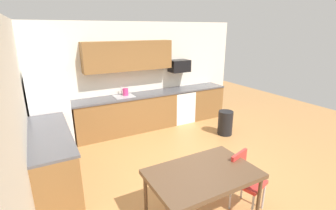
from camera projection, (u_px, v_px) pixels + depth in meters
The scene contains 18 objects.
ground_plane at pixel (194, 170), 4.58m from camera, with size 12.00×12.00×0.00m, color #B77F47.
wall_back at pixel (138, 76), 6.38m from camera, with size 5.80×0.10×2.70m, color silver.
wall_left at pixel (16, 131), 2.95m from camera, with size 0.10×5.80×2.70m, color silver.
cabinet_run_back at pixel (127, 115), 6.15m from camera, with size 2.57×0.60×0.90m, color brown.
cabinet_run_back_right at pixel (203, 102), 7.24m from camera, with size 0.98×0.60×0.90m, color brown.
cabinet_run_left at pixel (53, 160), 4.05m from camera, with size 0.60×2.00×0.90m, color brown.
countertop_back at pixel (143, 95), 6.22m from camera, with size 4.80×0.64×0.04m, color #4C4C51.
countertop_left at pixel (49, 134), 3.91m from camera, with size 0.64×2.00×0.04m, color #4C4C51.
upper_cabinets_back at pixel (129, 56), 5.90m from camera, with size 2.20×0.34×0.70m, color brown.
refrigerator at pixel (50, 111), 5.17m from camera, with size 0.76×0.70×1.70m, color white.
oven_range at pixel (181, 106), 6.88m from camera, with size 0.60×0.60×0.91m.
microwave at pixel (179, 66), 6.63m from camera, with size 0.54×0.36×0.32m, color black.
sink_basin at pixel (124, 99), 5.99m from camera, with size 0.48×0.40×0.14m, color #A5A8AD.
sink_faucet at pixel (121, 91), 6.10m from camera, with size 0.02×0.02×0.24m, color #B2B5BA.
dining_table at pixel (203, 176), 3.14m from camera, with size 1.40×0.90×0.78m.
chair_near_table at pixel (244, 177), 3.49m from camera, with size 0.50×0.50×0.85m.
trash_bin at pixel (225, 123), 6.03m from camera, with size 0.36×0.36×0.60m, color black.
kettle at pixel (125, 93), 6.02m from camera, with size 0.14×0.14×0.20m, color #CC3372.
Camera 1 is at (-2.35, -3.27, 2.54)m, focal length 26.07 mm.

